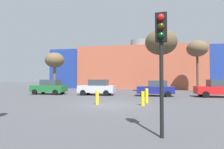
{
  "coord_description": "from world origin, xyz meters",
  "views": [
    {
      "loc": [
        2.64,
        -12.37,
        1.79
      ],
      "look_at": [
        -1.14,
        7.27,
        2.37
      ],
      "focal_mm": 28.4,
      "sensor_mm": 36.0,
      "label": 1
    }
  ],
  "objects_px": {
    "bollard_yellow_2": "(147,96)",
    "parked_car_0": "(49,87)",
    "bollard_yellow_0": "(143,99)",
    "traffic_light_near_right": "(161,46)",
    "parked_car_2": "(156,88)",
    "parked_car_3": "(218,88)",
    "bare_tree_2": "(197,49)",
    "bare_tree_1": "(55,61)",
    "bollard_yellow_1": "(97,98)",
    "bare_tree_0": "(161,43)",
    "parked_car_1": "(97,87)"
  },
  "relations": [
    {
      "from": "parked_car_0",
      "to": "bollard_yellow_2",
      "type": "xyz_separation_m",
      "value": [
        11.68,
        -6.05,
        -0.33
      ]
    },
    {
      "from": "parked_car_3",
      "to": "bollard_yellow_0",
      "type": "bearing_deg",
      "value": 45.26
    },
    {
      "from": "parked_car_1",
      "to": "bare_tree_2",
      "type": "height_order",
      "value": "bare_tree_2"
    },
    {
      "from": "traffic_light_near_right",
      "to": "bare_tree_2",
      "type": "height_order",
      "value": "bare_tree_2"
    },
    {
      "from": "parked_car_1",
      "to": "parked_car_2",
      "type": "relative_size",
      "value": 1.06
    },
    {
      "from": "parked_car_2",
      "to": "parked_car_1",
      "type": "bearing_deg",
      "value": 0.0
    },
    {
      "from": "bollard_yellow_0",
      "to": "parked_car_0",
      "type": "bearing_deg",
      "value": 146.72
    },
    {
      "from": "bare_tree_2",
      "to": "bollard_yellow_2",
      "type": "xyz_separation_m",
      "value": [
        -7.74,
        -15.35,
        -5.94
      ]
    },
    {
      "from": "parked_car_0",
      "to": "bare_tree_1",
      "type": "bearing_deg",
      "value": -64.56
    },
    {
      "from": "parked_car_3",
      "to": "bare_tree_0",
      "type": "bearing_deg",
      "value": -47.01
    },
    {
      "from": "traffic_light_near_right",
      "to": "parked_car_2",
      "type": "bearing_deg",
      "value": -176.08
    },
    {
      "from": "parked_car_3",
      "to": "bollard_yellow_1",
      "type": "distance_m",
      "value": 13.07
    },
    {
      "from": "traffic_light_near_right",
      "to": "bollard_yellow_2",
      "type": "relative_size",
      "value": 3.45
    },
    {
      "from": "bollard_yellow_0",
      "to": "bollard_yellow_2",
      "type": "distance_m",
      "value": 1.46
    },
    {
      "from": "parked_car_3",
      "to": "bollard_yellow_2",
      "type": "xyz_separation_m",
      "value": [
        -7.15,
        -6.05,
        -0.33
      ]
    },
    {
      "from": "parked_car_3",
      "to": "bollard_yellow_2",
      "type": "distance_m",
      "value": 9.38
    },
    {
      "from": "parked_car_2",
      "to": "bare_tree_1",
      "type": "height_order",
      "value": "bare_tree_1"
    },
    {
      "from": "parked_car_0",
      "to": "bollard_yellow_2",
      "type": "distance_m",
      "value": 13.16
    },
    {
      "from": "parked_car_0",
      "to": "bare_tree_1",
      "type": "relative_size",
      "value": 0.63
    },
    {
      "from": "parked_car_0",
      "to": "parked_car_2",
      "type": "height_order",
      "value": "parked_car_0"
    },
    {
      "from": "parked_car_3",
      "to": "bollard_yellow_0",
      "type": "relative_size",
      "value": 4.22
    },
    {
      "from": "bollard_yellow_2",
      "to": "parked_car_0",
      "type": "bearing_deg",
      "value": 152.6
    },
    {
      "from": "parked_car_0",
      "to": "bare_tree_2",
      "type": "relative_size",
      "value": 0.53
    },
    {
      "from": "traffic_light_near_right",
      "to": "bollard_yellow_0",
      "type": "height_order",
      "value": "traffic_light_near_right"
    },
    {
      "from": "parked_car_2",
      "to": "bollard_yellow_2",
      "type": "bearing_deg",
      "value": 80.79
    },
    {
      "from": "parked_car_3",
      "to": "traffic_light_near_right",
      "type": "bearing_deg",
      "value": 64.66
    },
    {
      "from": "bare_tree_0",
      "to": "parked_car_0",
      "type": "bearing_deg",
      "value": -158.18
    },
    {
      "from": "parked_car_1",
      "to": "bollard_yellow_0",
      "type": "distance_m",
      "value": 9.22
    },
    {
      "from": "parked_car_3",
      "to": "bollard_yellow_2",
      "type": "height_order",
      "value": "parked_car_3"
    },
    {
      "from": "bare_tree_1",
      "to": "bollard_yellow_2",
      "type": "bearing_deg",
      "value": -42.87
    },
    {
      "from": "bare_tree_1",
      "to": "parked_car_0",
      "type": "bearing_deg",
      "value": -64.56
    },
    {
      "from": "parked_car_1",
      "to": "bare_tree_0",
      "type": "distance_m",
      "value": 11.18
    },
    {
      "from": "bollard_yellow_1",
      "to": "bare_tree_0",
      "type": "bearing_deg",
      "value": 67.02
    },
    {
      "from": "parked_car_3",
      "to": "bollard_yellow_0",
      "type": "distance_m",
      "value": 10.55
    },
    {
      "from": "parked_car_0",
      "to": "parked_car_3",
      "type": "relative_size",
      "value": 1.0
    },
    {
      "from": "bare_tree_0",
      "to": "bollard_yellow_0",
      "type": "height_order",
      "value": "bare_tree_0"
    },
    {
      "from": "parked_car_0",
      "to": "bare_tree_0",
      "type": "distance_m",
      "value": 15.95
    },
    {
      "from": "traffic_light_near_right",
      "to": "bare_tree_1",
      "type": "distance_m",
      "value": 28.04
    },
    {
      "from": "parked_car_2",
      "to": "bollard_yellow_1",
      "type": "relative_size",
      "value": 3.87
    },
    {
      "from": "traffic_light_near_right",
      "to": "bollard_yellow_1",
      "type": "bearing_deg",
      "value": -143.32
    },
    {
      "from": "parked_car_2",
      "to": "bare_tree_2",
      "type": "relative_size",
      "value": 0.5
    },
    {
      "from": "parked_car_0",
      "to": "parked_car_1",
      "type": "distance_m",
      "value": 6.05
    },
    {
      "from": "bare_tree_2",
      "to": "bollard_yellow_1",
      "type": "height_order",
      "value": "bare_tree_2"
    },
    {
      "from": "bollard_yellow_1",
      "to": "parked_car_3",
      "type": "bearing_deg",
      "value": 35.36
    },
    {
      "from": "traffic_light_near_right",
      "to": "parked_car_0",
      "type": "bearing_deg",
      "value": -133.42
    },
    {
      "from": "parked_car_1",
      "to": "bare_tree_1",
      "type": "xyz_separation_m",
      "value": [
        -10.13,
        8.57,
        4.22
      ]
    },
    {
      "from": "parked_car_1",
      "to": "bare_tree_0",
      "type": "height_order",
      "value": "bare_tree_0"
    },
    {
      "from": "parked_car_2",
      "to": "traffic_light_near_right",
      "type": "relative_size",
      "value": 1.01
    },
    {
      "from": "bare_tree_1",
      "to": "parked_car_2",
      "type": "bearing_deg",
      "value": -27.12
    },
    {
      "from": "bollard_yellow_0",
      "to": "parked_car_2",
      "type": "bearing_deg",
      "value": 80.54
    }
  ]
}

